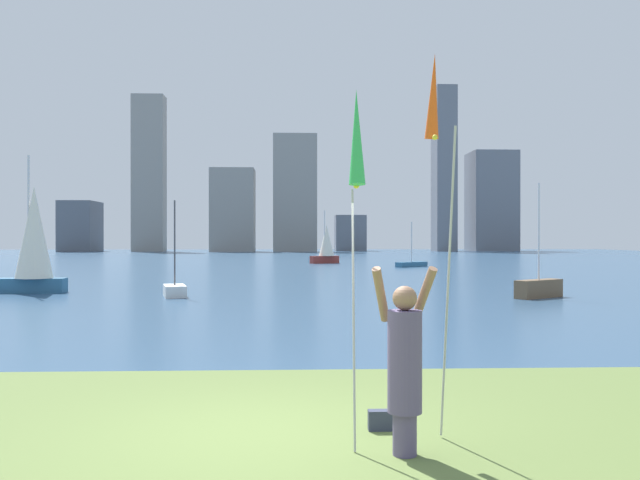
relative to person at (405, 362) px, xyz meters
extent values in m
cube|color=#2D4C6B|center=(-1.41, 62.51, -0.97)|extent=(120.00, 116.56, 0.12)
cube|color=#2D381C|center=(-1.41, 4.23, -0.94)|extent=(120.00, 0.70, 0.02)
cylinder|color=#594C72|center=(0.00, -0.01, -0.70)|extent=(0.24, 0.24, 0.42)
cylinder|color=#594C72|center=(0.00, -0.01, 0.01)|extent=(0.34, 0.34, 1.00)
sphere|color=#936B51|center=(0.00, -0.01, 0.63)|extent=(0.24, 0.24, 0.24)
cylinder|color=#936B51|center=(-0.22, 0.13, 0.66)|extent=(0.25, 0.39, 0.58)
cylinder|color=#936B51|center=(0.22, 0.13, 0.66)|extent=(0.25, 0.39, 0.58)
cylinder|color=#B2B2B7|center=(-0.48, 0.22, 0.41)|extent=(0.02, 0.30, 2.64)
cone|color=green|center=(-0.48, -0.11, 2.21)|extent=(0.16, 0.26, 0.95)
sphere|color=yellow|center=(-0.48, -0.06, 1.74)|extent=(0.06, 0.06, 0.06)
cylinder|color=#B2B2B7|center=(0.48, 0.22, 0.72)|extent=(0.02, 0.65, 3.21)
cone|color=#F25919|center=(0.48, 0.94, 2.82)|extent=(0.16, 0.34, 0.96)
sphere|color=yellow|center=(0.48, 0.85, 2.35)|extent=(0.06, 0.06, 0.06)
cube|color=#33384C|center=(-0.12, 0.84, -0.80)|extent=(0.29, 0.13, 0.22)
cube|color=maroon|center=(1.53, 49.62, -0.60)|extent=(2.57, 1.79, 0.63)
cylinder|color=silver|center=(1.53, 49.62, 1.66)|extent=(0.08, 0.08, 3.88)
cone|color=silver|center=(1.70, 49.71, 1.04)|extent=(1.76, 1.76, 2.64)
cube|color=#2D6084|center=(-11.46, 19.66, -0.63)|extent=(2.82, 0.69, 0.58)
cylinder|color=silver|center=(-11.46, 19.66, 2.07)|extent=(0.08, 0.08, 4.81)
cone|color=silver|center=(-11.24, 19.66, 1.46)|extent=(1.42, 1.42, 3.60)
cube|color=brown|center=(7.69, 16.78, -0.59)|extent=(2.07, 1.66, 0.65)
cylinder|color=silver|center=(7.69, 16.78, 1.47)|extent=(0.06, 0.06, 3.47)
cube|color=silver|center=(-5.45, 17.80, -0.70)|extent=(1.13, 1.82, 0.42)
cylinder|color=#47474C|center=(-5.45, 17.80, 1.06)|extent=(0.06, 0.06, 3.11)
cube|color=#2D6084|center=(7.71, 42.36, -0.73)|extent=(2.70, 2.37, 0.37)
cylinder|color=silver|center=(7.71, 42.36, 0.95)|extent=(0.09, 0.09, 3.00)
cube|color=#565B66|center=(-35.70, 101.52, 3.14)|extent=(5.28, 7.53, 8.12)
cube|color=gray|center=(-24.59, 101.11, 11.73)|extent=(5.08, 3.39, 25.28)
cube|color=gray|center=(-10.91, 99.73, 5.73)|extent=(6.98, 5.72, 13.29)
cube|color=gray|center=(-0.89, 99.72, 8.54)|extent=(7.02, 3.36, 18.92)
cube|color=slate|center=(8.46, 104.77, 2.10)|extent=(5.10, 5.29, 6.03)
cube|color=slate|center=(23.78, 101.50, 12.64)|extent=(3.34, 5.10, 27.12)
cube|color=slate|center=(32.50, 104.01, 7.46)|extent=(7.40, 7.48, 16.75)
camera|label=1|loc=(-1.09, -6.43, 1.22)|focal=36.91mm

